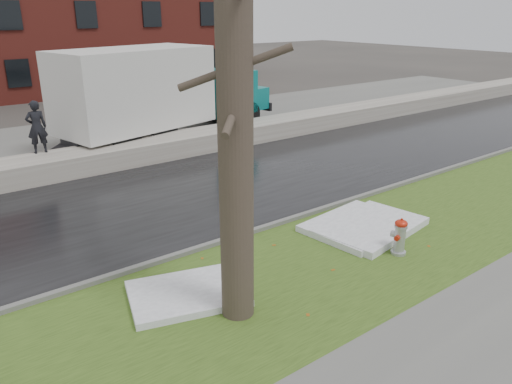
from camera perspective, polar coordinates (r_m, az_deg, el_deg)
ground at (r=12.08m, az=3.65°, el=-6.07°), size 120.00×120.00×0.00m
verge at (r=11.27m, az=7.85°, el=-8.18°), size 60.00×4.50×0.04m
sidewalk at (r=9.45m, az=24.72°, el=-16.14°), size 60.00×3.00×0.05m
road at (r=15.47m, az=-7.29°, el=-0.10°), size 60.00×7.00×0.03m
parking_lot at (r=22.94m, az=-18.16°, el=5.77°), size 60.00×9.00×0.03m
curb at (r=12.75m, az=0.72°, el=-4.22°), size 60.00×0.15×0.14m
snowbank at (r=18.95m, az=-13.80°, el=4.43°), size 60.00×1.60×0.75m
brick_building at (r=39.22m, az=-25.10°, el=17.93°), size 26.00×12.00×10.00m
bg_tree_right at (r=39.66m, az=-1.60°, el=17.30°), size 1.40×1.62×6.50m
fire_hydrant at (r=11.83m, az=16.11°, el=-4.74°), size 0.44×0.40×0.88m
tree at (r=8.09m, az=-2.40°, el=8.97°), size 1.45×1.60×7.40m
box_truck at (r=21.43m, az=-10.99°, el=11.10°), size 11.90×4.88×3.93m
worker at (r=18.28m, az=-23.78°, el=6.82°), size 0.69×0.48×1.78m
snow_patch_near at (r=13.07m, az=11.65°, el=-3.78°), size 2.80×2.27×0.16m
snow_patch_far at (r=10.04m, az=-7.86°, el=-11.41°), size 2.56×2.16×0.14m
snow_patch_side at (r=13.03m, az=12.96°, el=-3.91°), size 3.05×2.21×0.18m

